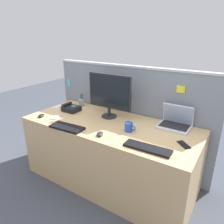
# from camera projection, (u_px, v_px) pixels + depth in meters

# --- Properties ---
(ground_plane) EXTENTS (10.00, 10.00, 0.00)m
(ground_plane) POSITION_uv_depth(u_px,v_px,m) (110.00, 179.00, 2.60)
(ground_plane) COLOR #424751
(desk) EXTENTS (1.95, 0.83, 0.75)m
(desk) POSITION_uv_depth(u_px,v_px,m) (110.00, 153.00, 2.46)
(desk) COLOR tan
(desk) RESTS_ON ground_plane
(cubicle_divider) EXTENTS (2.15, 0.08, 1.33)m
(cubicle_divider) POSITION_uv_depth(u_px,v_px,m) (129.00, 117.00, 2.72)
(cubicle_divider) COLOR gray
(cubicle_divider) RESTS_ON ground_plane
(desktop_monitor) EXTENTS (0.56, 0.18, 0.51)m
(desktop_monitor) POSITION_uv_depth(u_px,v_px,m) (109.00, 93.00, 2.42)
(desktop_monitor) COLOR #232328
(desktop_monitor) RESTS_ON desk
(laptop) EXTENTS (0.33, 0.27, 0.23)m
(laptop) POSITION_uv_depth(u_px,v_px,m) (175.00, 122.00, 2.24)
(laptop) COLOR silver
(laptop) RESTS_ON desk
(desk_phone) EXTENTS (0.21, 0.17, 0.10)m
(desk_phone) POSITION_uv_depth(u_px,v_px,m) (71.00, 108.00, 2.69)
(desk_phone) COLOR black
(desk_phone) RESTS_ON desk
(keyboard_main) EXTENTS (0.38, 0.18, 0.02)m
(keyboard_main) POSITION_uv_depth(u_px,v_px,m) (67.00, 127.00, 2.21)
(keyboard_main) COLOR black
(keyboard_main) RESTS_ON desk
(keyboard_spare) EXTENTS (0.42, 0.14, 0.02)m
(keyboard_spare) POSITION_uv_depth(u_px,v_px,m) (147.00, 148.00, 1.81)
(keyboard_spare) COLOR black
(keyboard_spare) RESTS_ON desk
(computer_mouse_right_hand) EXTENTS (0.09, 0.11, 0.03)m
(computer_mouse_right_hand) POSITION_uv_depth(u_px,v_px,m) (41.00, 116.00, 2.51)
(computer_mouse_right_hand) COLOR black
(computer_mouse_right_hand) RESTS_ON desk
(computer_mouse_left_hand) EXTENTS (0.09, 0.12, 0.03)m
(computer_mouse_left_hand) POSITION_uv_depth(u_px,v_px,m) (100.00, 134.00, 2.05)
(computer_mouse_left_hand) COLOR #232328
(computer_mouse_left_hand) RESTS_ON desk
(pen_cup) EXTENTS (0.08, 0.08, 0.18)m
(pen_cup) POSITION_uv_depth(u_px,v_px,m) (81.00, 103.00, 2.87)
(pen_cup) COLOR #99999E
(pen_cup) RESTS_ON desk
(cell_phone_black_slab) EXTENTS (0.14, 0.14, 0.01)m
(cell_phone_black_slab) POSITION_uv_depth(u_px,v_px,m) (184.00, 145.00, 1.88)
(cell_phone_black_slab) COLOR black
(cell_phone_black_slab) RESTS_ON desk
(cell_phone_white_slab) EXTENTS (0.10, 0.16, 0.01)m
(cell_phone_white_slab) POSITION_uv_depth(u_px,v_px,m) (57.00, 107.00, 2.84)
(cell_phone_white_slab) COLOR silver
(cell_phone_white_slab) RESTS_ON desk
(cell_phone_silver_slab) EXTENTS (0.10, 0.16, 0.01)m
(cell_phone_silver_slab) POSITION_uv_depth(u_px,v_px,m) (56.00, 117.00, 2.50)
(cell_phone_silver_slab) COLOR #B7BAC1
(cell_phone_silver_slab) RESTS_ON desk
(coffee_mug) EXTENTS (0.12, 0.08, 0.09)m
(coffee_mug) POSITION_uv_depth(u_px,v_px,m) (129.00, 127.00, 2.13)
(coffee_mug) COLOR blue
(coffee_mug) RESTS_ON desk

